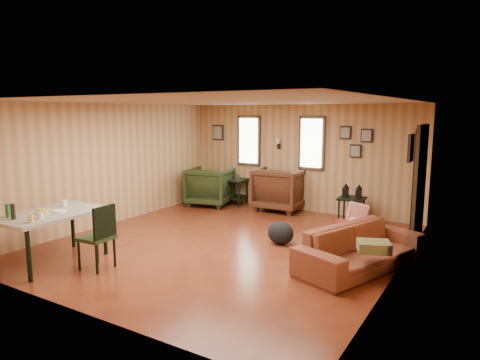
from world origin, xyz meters
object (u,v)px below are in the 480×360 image
object	(u,v)px
recliner_green	(210,185)
side_table	(352,196)
dining_table	(51,217)
sofa	(361,241)
recliner_brown	(280,187)
end_table	(233,187)

from	to	relation	value
recliner_green	side_table	world-z (taller)	recliner_green
recliner_green	side_table	distance (m)	3.43
recliner_green	dining_table	world-z (taller)	recliner_green
recliner_green	sofa	bearing A→B (deg)	137.89
recliner_green	side_table	xyz separation A→B (m)	(3.43, 0.10, 0.05)
recliner_brown	side_table	world-z (taller)	recliner_brown
recliner_brown	side_table	xyz separation A→B (m)	(1.75, -0.30, 0.01)
side_table	end_table	bearing A→B (deg)	175.45
end_table	dining_table	size ratio (longest dim) A/B	0.51
dining_table	end_table	bearing A→B (deg)	87.03
dining_table	recliner_green	bearing A→B (deg)	92.70
side_table	dining_table	bearing A→B (deg)	-124.24
recliner_green	end_table	size ratio (longest dim) A/B	1.29
sofa	recliner_green	xyz separation A→B (m)	(-4.30, 2.36, 0.09)
sofa	end_table	bearing A→B (deg)	75.33
end_table	recliner_brown	bearing A→B (deg)	3.08
sofa	recliner_green	size ratio (longest dim) A/B	2.08
dining_table	sofa	bearing A→B (deg)	26.95
sofa	recliner_brown	bearing A→B (deg)	63.92
sofa	end_table	xyz separation A→B (m)	(-3.84, 2.69, 0.03)
sofa	side_table	xyz separation A→B (m)	(-0.88, 2.46, 0.15)
sofa	dining_table	size ratio (longest dim) A/B	1.37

